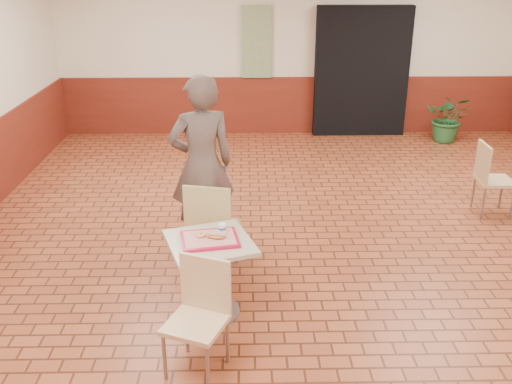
{
  "coord_description": "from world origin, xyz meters",
  "views": [
    {
      "loc": [
        -0.82,
        -4.92,
        2.91
      ],
      "look_at": [
        -0.72,
        -0.14,
        0.95
      ],
      "focal_mm": 40.0,
      "sensor_mm": 36.0,
      "label": 1
    }
  ],
  "objects_px": {
    "chair_main_front": "(200,310)",
    "ring_donut": "(201,234)",
    "potted_plant": "(449,118)",
    "main_table": "(211,265)",
    "customer": "(202,165)",
    "chair_second_left": "(490,175)",
    "paper_cup": "(222,228)",
    "serving_tray": "(210,239)",
    "long_john_donut": "(216,236)",
    "chair_main_back": "(211,224)"
  },
  "relations": [
    {
      "from": "customer",
      "to": "long_john_donut",
      "type": "relative_size",
      "value": 11.44
    },
    {
      "from": "customer",
      "to": "potted_plant",
      "type": "height_order",
      "value": "customer"
    },
    {
      "from": "chair_main_front",
      "to": "paper_cup",
      "type": "relative_size",
      "value": 10.68
    },
    {
      "from": "main_table",
      "to": "customer",
      "type": "xyz_separation_m",
      "value": [
        -0.15,
        1.29,
        0.46
      ]
    },
    {
      "from": "chair_main_front",
      "to": "serving_tray",
      "type": "bearing_deg",
      "value": 108.84
    },
    {
      "from": "serving_tray",
      "to": "potted_plant",
      "type": "distance_m",
      "value": 6.3
    },
    {
      "from": "customer",
      "to": "ring_donut",
      "type": "distance_m",
      "value": 1.27
    },
    {
      "from": "chair_main_back",
      "to": "customer",
      "type": "xyz_separation_m",
      "value": [
        -0.12,
        0.61,
        0.39
      ]
    },
    {
      "from": "customer",
      "to": "potted_plant",
      "type": "bearing_deg",
      "value": -153.12
    },
    {
      "from": "serving_tray",
      "to": "ring_donut",
      "type": "distance_m",
      "value": 0.09
    },
    {
      "from": "chair_main_back",
      "to": "long_john_donut",
      "type": "xyz_separation_m",
      "value": [
        0.08,
        -0.69,
        0.22
      ]
    },
    {
      "from": "paper_cup",
      "to": "chair_main_front",
      "type": "bearing_deg",
      "value": -100.53
    },
    {
      "from": "paper_cup",
      "to": "customer",
      "type": "bearing_deg",
      "value": 101.71
    },
    {
      "from": "chair_main_back",
      "to": "ring_donut",
      "type": "distance_m",
      "value": 0.68
    },
    {
      "from": "main_table",
      "to": "paper_cup",
      "type": "xyz_separation_m",
      "value": [
        0.1,
        0.09,
        0.31
      ]
    },
    {
      "from": "chair_main_front",
      "to": "paper_cup",
      "type": "distance_m",
      "value": 0.85
    },
    {
      "from": "chair_main_front",
      "to": "serving_tray",
      "type": "height_order",
      "value": "chair_main_front"
    },
    {
      "from": "long_john_donut",
      "to": "potted_plant",
      "type": "distance_m",
      "value": 6.27
    },
    {
      "from": "chair_main_front",
      "to": "ring_donut",
      "type": "distance_m",
      "value": 0.77
    },
    {
      "from": "customer",
      "to": "serving_tray",
      "type": "relative_size",
      "value": 3.96
    },
    {
      "from": "ring_donut",
      "to": "chair_second_left",
      "type": "distance_m",
      "value": 3.92
    },
    {
      "from": "serving_tray",
      "to": "paper_cup",
      "type": "height_order",
      "value": "paper_cup"
    },
    {
      "from": "main_table",
      "to": "chair_main_front",
      "type": "bearing_deg",
      "value": -93.56
    },
    {
      "from": "chair_main_front",
      "to": "customer",
      "type": "relative_size",
      "value": 0.47
    },
    {
      "from": "ring_donut",
      "to": "long_john_donut",
      "type": "distance_m",
      "value": 0.14
    },
    {
      "from": "serving_tray",
      "to": "potted_plant",
      "type": "xyz_separation_m",
      "value": [
        3.76,
        5.04,
        -0.32
      ]
    },
    {
      "from": "chair_main_front",
      "to": "potted_plant",
      "type": "xyz_separation_m",
      "value": [
        3.8,
        5.73,
        -0.09
      ]
    },
    {
      "from": "ring_donut",
      "to": "chair_second_left",
      "type": "height_order",
      "value": "chair_second_left"
    },
    {
      "from": "chair_second_left",
      "to": "serving_tray",
      "type": "bearing_deg",
      "value": 124.53
    },
    {
      "from": "long_john_donut",
      "to": "potted_plant",
      "type": "height_order",
      "value": "potted_plant"
    },
    {
      "from": "serving_tray",
      "to": "potted_plant",
      "type": "height_order",
      "value": "potted_plant"
    },
    {
      "from": "potted_plant",
      "to": "long_john_donut",
      "type": "bearing_deg",
      "value": -126.23
    },
    {
      "from": "ring_donut",
      "to": "chair_main_front",
      "type": "bearing_deg",
      "value": -87.42
    },
    {
      "from": "chair_main_back",
      "to": "paper_cup",
      "type": "relative_size",
      "value": 11.77
    },
    {
      "from": "ring_donut",
      "to": "chair_main_back",
      "type": "bearing_deg",
      "value": 85.71
    },
    {
      "from": "long_john_donut",
      "to": "paper_cup",
      "type": "relative_size",
      "value": 1.97
    },
    {
      "from": "main_table",
      "to": "long_john_donut",
      "type": "distance_m",
      "value": 0.29
    },
    {
      "from": "ring_donut",
      "to": "long_john_donut",
      "type": "height_order",
      "value": "long_john_donut"
    },
    {
      "from": "serving_tray",
      "to": "long_john_donut",
      "type": "height_order",
      "value": "long_john_donut"
    },
    {
      "from": "chair_main_front",
      "to": "potted_plant",
      "type": "distance_m",
      "value": 6.88
    },
    {
      "from": "serving_tray",
      "to": "paper_cup",
      "type": "distance_m",
      "value": 0.15
    },
    {
      "from": "serving_tray",
      "to": "chair_main_front",
      "type": "bearing_deg",
      "value": -93.56
    },
    {
      "from": "chair_main_front",
      "to": "chair_main_back",
      "type": "bearing_deg",
      "value": 111.74
    },
    {
      "from": "chair_main_back",
      "to": "chair_main_front",
      "type": "bearing_deg",
      "value": 101.58
    },
    {
      "from": "long_john_donut",
      "to": "chair_main_back",
      "type": "bearing_deg",
      "value": 96.88
    },
    {
      "from": "potted_plant",
      "to": "serving_tray",
      "type": "bearing_deg",
      "value": -126.7
    },
    {
      "from": "main_table",
      "to": "customer",
      "type": "bearing_deg",
      "value": 96.46
    },
    {
      "from": "chair_main_back",
      "to": "paper_cup",
      "type": "xyz_separation_m",
      "value": [
        0.13,
        -0.59,
        0.24
      ]
    },
    {
      "from": "chair_main_front",
      "to": "chair_main_back",
      "type": "relative_size",
      "value": 0.91
    },
    {
      "from": "main_table",
      "to": "serving_tray",
      "type": "xyz_separation_m",
      "value": [
        0.0,
        -0.0,
        0.25
      ]
    }
  ]
}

